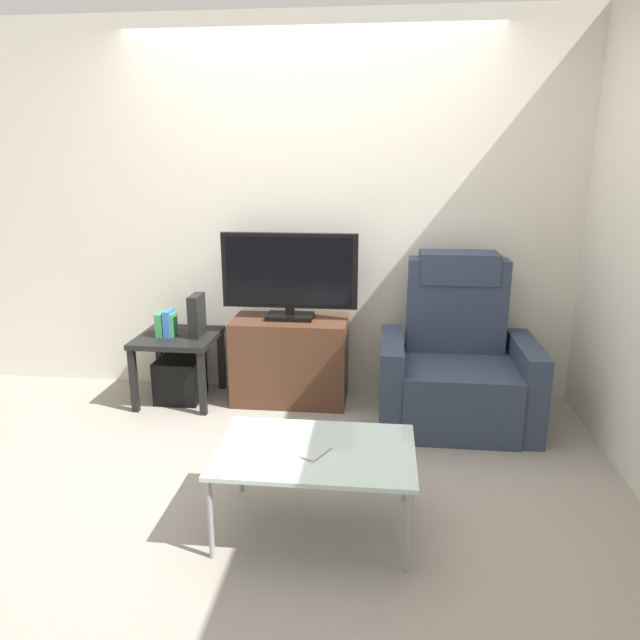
{
  "coord_description": "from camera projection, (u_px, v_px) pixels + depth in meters",
  "views": [
    {
      "loc": [
        0.52,
        -3.01,
        1.68
      ],
      "look_at": [
        0.14,
        0.5,
        0.7
      ],
      "focal_mm": 33.07,
      "sensor_mm": 36.0,
      "label": 1
    }
  ],
  "objects": [
    {
      "name": "side_table",
      "position": [
        178.0,
        346.0,
        4.13
      ],
      "size": [
        0.54,
        0.54,
        0.48
      ],
      "color": "black",
      "rests_on": "ground"
    },
    {
      "name": "cell_phone",
      "position": [
        316.0,
        452.0,
        2.63
      ],
      "size": [
        0.13,
        0.17,
        0.01
      ],
      "primitive_type": "cube",
      "rotation": [
        0.0,
        0.0,
        -0.48
      ],
      "color": "#B7B7BC",
      "rests_on": "coffee_table"
    },
    {
      "name": "wall_back",
      "position": [
        310.0,
        213.0,
        4.12
      ],
      "size": [
        6.4,
        0.06,
        2.6
      ],
      "primitive_type": "cube",
      "color": "beige",
      "rests_on": "ground"
    },
    {
      "name": "coffee_table",
      "position": [
        315.0,
        454.0,
        2.67
      ],
      "size": [
        0.9,
        0.6,
        0.4
      ],
      "color": "#B2C6C1",
      "rests_on": "ground"
    },
    {
      "name": "tv_stand",
      "position": [
        290.0,
        360.0,
        4.14
      ],
      "size": [
        0.79,
        0.41,
        0.6
      ],
      "color": "#4C2D1E",
      "rests_on": "ground"
    },
    {
      "name": "television",
      "position": [
        289.0,
        274.0,
        4.0
      ],
      "size": [
        0.93,
        0.2,
        0.59
      ],
      "color": "black",
      "rests_on": "tv_stand"
    },
    {
      "name": "game_console",
      "position": [
        197.0,
        315.0,
        4.06
      ],
      "size": [
        0.07,
        0.2,
        0.29
      ],
      "primitive_type": "cube",
      "color": "black",
      "rests_on": "side_table"
    },
    {
      "name": "book_leftmost",
      "position": [
        162.0,
        324.0,
        4.08
      ],
      "size": [
        0.05,
        0.14,
        0.16
      ],
      "primitive_type": "cube",
      "color": "#388C4C",
      "rests_on": "side_table"
    },
    {
      "name": "book_middle",
      "position": [
        169.0,
        323.0,
        4.07
      ],
      "size": [
        0.05,
        0.13,
        0.18
      ],
      "primitive_type": "cube",
      "color": "#3366B2",
      "rests_on": "side_table"
    },
    {
      "name": "subwoofer_box",
      "position": [
        180.0,
        379.0,
        4.19
      ],
      "size": [
        0.31,
        0.31,
        0.31
      ],
      "primitive_type": "cube",
      "color": "black",
      "rests_on": "ground"
    },
    {
      "name": "recliner_armchair",
      "position": [
        456.0,
        366.0,
        3.82
      ],
      "size": [
        0.98,
        0.78,
        1.08
      ],
      "rotation": [
        0.0,
        0.0,
        -0.11
      ],
      "color": "#2D384C",
      "rests_on": "ground"
    },
    {
      "name": "ground_plane",
      "position": [
        286.0,
        459.0,
        3.39
      ],
      "size": [
        6.4,
        6.4,
        0.0
      ],
      "primitive_type": "plane",
      "color": "gray"
    },
    {
      "name": "book_rightmost",
      "position": [
        173.0,
        325.0,
        4.07
      ],
      "size": [
        0.03,
        0.11,
        0.16
      ],
      "primitive_type": "cube",
      "color": "#388C4C",
      "rests_on": "side_table"
    }
  ]
}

